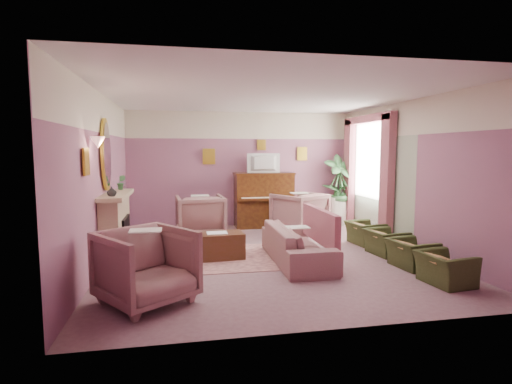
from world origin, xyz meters
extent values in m
cube|color=gray|center=(0.00, 0.00, 0.00)|extent=(5.50, 6.00, 0.01)
cube|color=white|center=(0.00, 0.00, 2.80)|extent=(5.50, 6.00, 0.01)
cube|color=#7B5173|center=(0.00, 3.00, 1.40)|extent=(5.50, 0.02, 2.80)
cube|color=#7B5173|center=(0.00, -3.00, 1.40)|extent=(5.50, 0.02, 2.80)
cube|color=#7B5173|center=(-2.75, 0.00, 1.40)|extent=(0.02, 6.00, 2.80)
cube|color=#7B5173|center=(2.75, 0.00, 1.40)|extent=(0.02, 6.00, 2.80)
cube|color=beige|center=(0.00, 2.99, 2.47)|extent=(5.50, 0.01, 0.65)
cube|color=#A9BA9C|center=(2.73, 1.30, 1.07)|extent=(0.01, 3.00, 2.15)
cube|color=tan|center=(-2.59, 0.20, 0.55)|extent=(0.30, 1.40, 1.10)
cube|color=black|center=(-2.49, 0.20, 0.40)|extent=(0.18, 0.72, 0.68)
cube|color=#FD5B01|center=(-2.45, 0.20, 0.22)|extent=(0.06, 0.54, 0.10)
cube|color=tan|center=(-2.56, 0.20, 1.12)|extent=(0.40, 1.55, 0.07)
cube|color=tan|center=(-2.39, 0.20, 0.01)|extent=(0.55, 1.50, 0.02)
ellipsoid|color=gold|center=(-2.70, 0.20, 1.80)|extent=(0.04, 0.72, 1.20)
ellipsoid|color=silver|center=(-2.67, 0.20, 1.80)|extent=(0.01, 0.60, 1.06)
cone|color=#E19F8F|center=(-2.62, -0.85, 1.98)|extent=(0.20, 0.20, 0.16)
cube|color=#46230E|center=(0.50, 2.68, 0.65)|extent=(1.40, 0.60, 1.30)
cube|color=#46230E|center=(0.50, 2.33, 0.72)|extent=(1.30, 0.12, 0.06)
cube|color=#FFF3CD|center=(0.50, 2.33, 0.76)|extent=(1.20, 0.08, 0.02)
cube|color=#46230E|center=(0.50, 2.68, 1.31)|extent=(1.45, 0.65, 0.04)
imported|color=black|center=(0.50, 2.63, 1.60)|extent=(0.80, 0.12, 0.48)
cube|color=gold|center=(-0.80, 2.96, 1.72)|extent=(0.30, 0.03, 0.38)
cube|color=gold|center=(1.55, 2.96, 1.78)|extent=(0.26, 0.03, 0.34)
cube|color=gold|center=(0.50, 2.96, 2.00)|extent=(0.22, 0.03, 0.26)
cube|color=gold|center=(-2.71, -1.20, 1.72)|extent=(0.03, 0.28, 0.36)
cube|color=beige|center=(2.70, 1.55, 1.70)|extent=(0.03, 1.40, 1.80)
cube|color=#A65664|center=(2.62, 0.63, 1.30)|extent=(0.16, 0.34, 2.60)
cube|color=#A65664|center=(2.62, 2.47, 1.30)|extent=(0.16, 0.34, 2.60)
cube|color=#A65664|center=(2.62, 1.55, 2.56)|extent=(0.16, 2.20, 0.16)
imported|color=#366C3A|center=(-2.55, 0.75, 1.29)|extent=(0.16, 0.16, 0.28)
imported|color=beige|center=(-2.55, -0.30, 1.23)|extent=(0.16, 0.16, 0.16)
cube|color=#AF7472|center=(-0.90, -0.01, 0.01)|extent=(2.52, 1.83, 0.01)
cube|color=#4E2C18|center=(-0.94, -0.02, 0.23)|extent=(1.03, 0.57, 0.45)
cube|color=white|center=(-0.89, -0.02, 0.46)|extent=(0.35, 0.28, 0.01)
imported|color=#9D716F|center=(0.41, -0.47, 0.42)|extent=(0.69, 2.06, 0.83)
cube|color=#A65664|center=(0.81, -0.47, 0.60)|extent=(0.10, 1.56, 0.57)
imported|color=#9D716F|center=(-1.09, 1.73, 0.51)|extent=(0.98, 0.98, 1.02)
imported|color=#9D716F|center=(1.14, 1.81, 0.51)|extent=(0.98, 0.98, 1.02)
imported|color=#9D716F|center=(-1.92, -1.88, 0.51)|extent=(0.98, 0.98, 1.02)
imported|color=#35401D|center=(2.11, -1.95, 0.30)|extent=(0.48, 0.69, 0.60)
imported|color=#35401D|center=(2.11, -1.13, 0.30)|extent=(0.48, 0.69, 0.60)
imported|color=#35401D|center=(2.11, -0.31, 0.30)|extent=(0.48, 0.69, 0.60)
imported|color=#35401D|center=(2.11, 0.51, 0.30)|extent=(0.48, 0.69, 0.60)
cylinder|color=white|center=(2.39, 2.61, 0.35)|extent=(0.52, 0.52, 0.70)
imported|color=#366C3A|center=(2.39, 2.61, 0.87)|extent=(0.30, 0.30, 0.34)
imported|color=#366C3A|center=(2.51, 2.51, 0.84)|extent=(0.16, 0.16, 0.28)
cylinder|color=brown|center=(2.38, 2.52, 0.17)|extent=(0.34, 0.34, 0.34)
imported|color=#366C3A|center=(2.38, 2.52, 1.06)|extent=(0.76, 0.76, 1.44)
camera|label=1|loc=(-1.50, -6.78, 1.87)|focal=28.00mm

